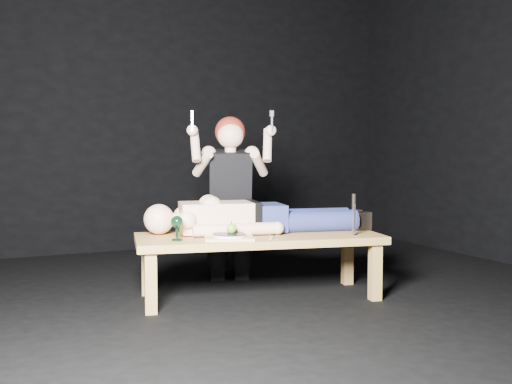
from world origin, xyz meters
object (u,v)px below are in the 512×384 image
(lying_man, at_px, (261,213))
(serving_tray, at_px, (229,238))
(kneeling_woman, at_px, (230,197))
(carving_knife, at_px, (354,215))
(table, at_px, (259,266))
(goblet, at_px, (177,228))

(lying_man, height_order, serving_tray, lying_man)
(lying_man, relative_size, kneeling_woman, 1.32)
(kneeling_woman, bearing_deg, serving_tray, -93.70)
(kneeling_woman, distance_m, carving_knife, 1.08)
(table, height_order, kneeling_woman, kneeling_woman)
(serving_tray, xyz_separation_m, goblet, (-0.33, 0.09, 0.07))
(kneeling_woman, relative_size, goblet, 8.09)
(serving_tray, relative_size, goblet, 1.95)
(table, distance_m, serving_tray, 0.38)
(lying_man, bearing_deg, kneeling_woman, 108.57)
(kneeling_woman, distance_m, goblet, 0.91)
(serving_tray, bearing_deg, kneeling_woman, 67.56)
(serving_tray, distance_m, carving_knife, 0.90)
(kneeling_woman, distance_m, serving_tray, 0.82)
(table, bearing_deg, lying_man, 70.77)
(table, bearing_deg, carving_knife, -16.02)
(lying_man, relative_size, carving_knife, 6.08)
(lying_man, height_order, goblet, lying_man)
(goblet, bearing_deg, table, 2.76)
(kneeling_woman, height_order, serving_tray, kneeling_woman)
(table, bearing_deg, serving_tray, -145.21)
(lying_man, height_order, kneeling_woman, kneeling_woman)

